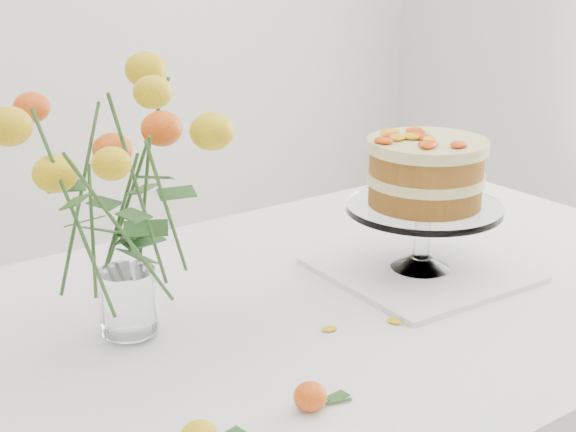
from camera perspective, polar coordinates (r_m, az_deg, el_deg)
name	(u,v)px	position (r m, az deg, el deg)	size (l,w,h in m)	color
table	(346,332)	(1.43, 4.18, -8.26)	(1.43, 0.93, 0.76)	tan
napkin	(420,270)	(1.48, 9.38, -3.80)	(0.33, 0.33, 0.01)	white
cake_stand	(425,179)	(1.43, 9.75, 2.58)	(0.28, 0.28, 0.25)	white
rose_vase	(120,176)	(1.17, -11.89, 2.78)	(0.29, 0.29, 0.43)	white
loose_rose_far	(311,396)	(1.06, 1.62, -12.70)	(0.08, 0.04, 0.04)	red
stray_petal_a	(329,329)	(1.26, 2.96, -8.03)	(0.03, 0.02, 0.00)	yellow
stray_petal_b	(394,322)	(1.29, 7.58, -7.45)	(0.03, 0.02, 0.00)	yellow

